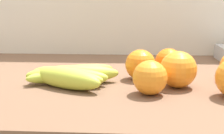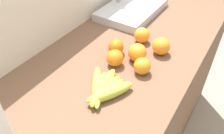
{
  "view_description": "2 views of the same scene",
  "coord_description": "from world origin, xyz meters",
  "views": [
    {
      "loc": [
        -0.1,
        -0.69,
        1.07
      ],
      "look_at": [
        -0.14,
        -0.07,
        0.93
      ],
      "focal_mm": 48.9,
      "sensor_mm": 36.0,
      "label": 1
    },
    {
      "loc": [
        -0.68,
        -0.39,
        1.47
      ],
      "look_at": [
        -0.16,
        -0.05,
        0.95
      ],
      "focal_mm": 36.25,
      "sensor_mm": 36.0,
      "label": 2
    }
  ],
  "objects": [
    {
      "name": "counter",
      "position": [
        0.0,
        0.0,
        0.44
      ],
      "size": [
        1.83,
        0.62,
        0.89
      ],
      "primitive_type": "cube",
      "color": "brown",
      "rests_on": "ground"
    },
    {
      "name": "wall_back",
      "position": [
        0.0,
        0.34,
        0.65
      ],
      "size": [
        2.23,
        0.06,
        1.3
      ],
      "primitive_type": "cube",
      "color": "silver",
      "rests_on": "ground"
    },
    {
      "name": "banana_bunch",
      "position": [
        -0.23,
        -0.07,
        0.91
      ],
      "size": [
        0.2,
        0.2,
        0.04
      ],
      "color": "#BCCC3F",
      "rests_on": "counter"
    },
    {
      "name": "orange_right",
      "position": [
        0.1,
        -0.14,
        0.93
      ],
      "size": [
        0.08,
        0.08,
        0.08
      ],
      "primitive_type": "sphere",
      "color": "orange",
      "rests_on": "counter"
    },
    {
      "name": "orange_far_right",
      "position": [
        -0.01,
        0.02,
        0.92
      ],
      "size": [
        0.07,
        0.07,
        0.07
      ],
      "primitive_type": "sphere",
      "color": "orange",
      "rests_on": "counter"
    },
    {
      "name": "orange_front",
      "position": [
        -0.0,
        -0.07,
        0.93
      ],
      "size": [
        0.08,
        0.08,
        0.08
      ],
      "primitive_type": "sphere",
      "color": "orange",
      "rests_on": "counter"
    },
    {
      "name": "orange_back_right",
      "position": [
        -0.06,
        -0.13,
        0.92
      ],
      "size": [
        0.07,
        0.07,
        0.07
      ],
      "primitive_type": "sphere",
      "color": "orange",
      "rests_on": "counter"
    },
    {
      "name": "orange_back_left",
      "position": [
        0.13,
        -0.03,
        0.92
      ],
      "size": [
        0.07,
        0.07,
        0.07
      ],
      "primitive_type": "sphere",
      "color": "orange",
      "rests_on": "counter"
    },
    {
      "name": "orange_center",
      "position": [
        -0.08,
        -0.01,
        0.92
      ],
      "size": [
        0.07,
        0.07,
        0.07
      ],
      "primitive_type": "sphere",
      "color": "orange",
      "rests_on": "counter"
    },
    {
      "name": "sink_basin",
      "position": [
        0.37,
        0.15,
        0.91
      ],
      "size": [
        0.4,
        0.26,
        0.24
      ],
      "color": "#B7BABF",
      "rests_on": "counter"
    }
  ]
}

